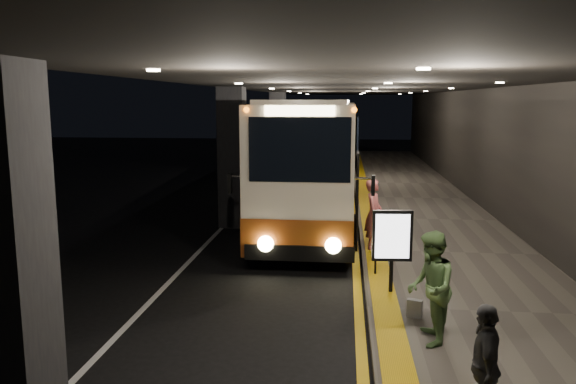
{
  "coord_description": "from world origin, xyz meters",
  "views": [
    {
      "loc": [
        2.04,
        -13.34,
        3.99
      ],
      "look_at": [
        0.62,
        0.55,
        1.7
      ],
      "focal_mm": 35.0,
      "sensor_mm": 36.0,
      "label": 1
    }
  ],
  "objects_px": {
    "coach_main": "(315,165)",
    "coach_second": "(323,142)",
    "info_sign": "(392,237)",
    "bag_polka": "(415,308)",
    "passenger_waiting_green": "(431,288)",
    "coach_third": "(329,132)",
    "passenger_boarding": "(374,214)",
    "passenger_waiting_grey": "(485,365)",
    "stanchion_post": "(376,249)"
  },
  "relations": [
    {
      "from": "passenger_waiting_grey",
      "to": "info_sign",
      "type": "distance_m",
      "value": 4.72
    },
    {
      "from": "coach_main",
      "to": "stanchion_post",
      "type": "relative_size",
      "value": 10.84
    },
    {
      "from": "bag_polka",
      "to": "coach_main",
      "type": "bearing_deg",
      "value": 104.72
    },
    {
      "from": "coach_main",
      "to": "coach_second",
      "type": "relative_size",
      "value": 1.07
    },
    {
      "from": "coach_third",
      "to": "passenger_waiting_grey",
      "type": "xyz_separation_m",
      "value": [
        2.91,
        -35.58,
        -0.78
      ]
    },
    {
      "from": "passenger_boarding",
      "to": "passenger_waiting_green",
      "type": "xyz_separation_m",
      "value": [
        0.62,
        -5.75,
        -0.01
      ]
    },
    {
      "from": "coach_main",
      "to": "passenger_waiting_green",
      "type": "xyz_separation_m",
      "value": [
        2.38,
        -9.74,
        -0.81
      ]
    },
    {
      "from": "passenger_waiting_green",
      "to": "passenger_waiting_grey",
      "type": "height_order",
      "value": "passenger_waiting_green"
    },
    {
      "from": "passenger_waiting_green",
      "to": "stanchion_post",
      "type": "height_order",
      "value": "passenger_waiting_green"
    },
    {
      "from": "passenger_waiting_green",
      "to": "coach_third",
      "type": "bearing_deg",
      "value": -173.64
    },
    {
      "from": "coach_main",
      "to": "coach_third",
      "type": "bearing_deg",
      "value": 91.2
    },
    {
      "from": "info_sign",
      "to": "stanchion_post",
      "type": "height_order",
      "value": "info_sign"
    },
    {
      "from": "passenger_boarding",
      "to": "coach_main",
      "type": "bearing_deg",
      "value": 35.08
    },
    {
      "from": "coach_third",
      "to": "passenger_boarding",
      "type": "height_order",
      "value": "coach_third"
    },
    {
      "from": "coach_third",
      "to": "passenger_waiting_green",
      "type": "distance_m",
      "value": 33.4
    },
    {
      "from": "coach_main",
      "to": "coach_third",
      "type": "relative_size",
      "value": 1.11
    },
    {
      "from": "passenger_waiting_grey",
      "to": "bag_polka",
      "type": "relative_size",
      "value": 4.67
    },
    {
      "from": "coach_third",
      "to": "coach_main",
      "type": "bearing_deg",
      "value": -91.59
    },
    {
      "from": "coach_main",
      "to": "passenger_waiting_grey",
      "type": "bearing_deg",
      "value": -76.86
    },
    {
      "from": "coach_second",
      "to": "passenger_boarding",
      "type": "xyz_separation_m",
      "value": [
        1.99,
        -16.28,
        -0.68
      ]
    },
    {
      "from": "passenger_waiting_grey",
      "to": "info_sign",
      "type": "height_order",
      "value": "info_sign"
    },
    {
      "from": "coach_second",
      "to": "bag_polka",
      "type": "distance_m",
      "value": 21.17
    },
    {
      "from": "info_sign",
      "to": "bag_polka",
      "type": "bearing_deg",
      "value": -80.35
    },
    {
      "from": "coach_second",
      "to": "passenger_waiting_grey",
      "type": "distance_m",
      "value": 24.51
    },
    {
      "from": "coach_main",
      "to": "passenger_waiting_green",
      "type": "bearing_deg",
      "value": -75.66
    },
    {
      "from": "passenger_waiting_green",
      "to": "info_sign",
      "type": "bearing_deg",
      "value": -168.12
    },
    {
      "from": "coach_third",
      "to": "stanchion_post",
      "type": "height_order",
      "value": "coach_third"
    },
    {
      "from": "info_sign",
      "to": "passenger_waiting_grey",
      "type": "bearing_deg",
      "value": -85.42
    },
    {
      "from": "coach_main",
      "to": "passenger_waiting_green",
      "type": "height_order",
      "value": "coach_main"
    },
    {
      "from": "passenger_waiting_grey",
      "to": "bag_polka",
      "type": "bearing_deg",
      "value": -165.2
    },
    {
      "from": "coach_main",
      "to": "bag_polka",
      "type": "bearing_deg",
      "value": -74.66
    },
    {
      "from": "coach_second",
      "to": "info_sign",
      "type": "bearing_deg",
      "value": -87.54
    },
    {
      "from": "coach_second",
      "to": "info_sign",
      "type": "height_order",
      "value": "coach_second"
    },
    {
      "from": "passenger_boarding",
      "to": "bag_polka",
      "type": "relative_size",
      "value": 5.64
    },
    {
      "from": "stanchion_post",
      "to": "passenger_waiting_green",
      "type": "bearing_deg",
      "value": -79.29
    },
    {
      "from": "coach_second",
      "to": "bag_polka",
      "type": "bearing_deg",
      "value": -87.07
    },
    {
      "from": "passenger_waiting_grey",
      "to": "info_sign",
      "type": "xyz_separation_m",
      "value": [
        -0.71,
        4.65,
        0.38
      ]
    },
    {
      "from": "passenger_boarding",
      "to": "stanchion_post",
      "type": "height_order",
      "value": "passenger_boarding"
    },
    {
      "from": "coach_main",
      "to": "info_sign",
      "type": "xyz_separation_m",
      "value": [
        1.96,
        -7.38,
        -0.58
      ]
    },
    {
      "from": "info_sign",
      "to": "stanchion_post",
      "type": "relative_size",
      "value": 1.46
    },
    {
      "from": "passenger_boarding",
      "to": "passenger_waiting_grey",
      "type": "relative_size",
      "value": 1.21
    },
    {
      "from": "coach_third",
      "to": "info_sign",
      "type": "distance_m",
      "value": 31.01
    },
    {
      "from": "passenger_boarding",
      "to": "coach_second",
      "type": "bearing_deg",
      "value": 18.23
    },
    {
      "from": "passenger_boarding",
      "to": "info_sign",
      "type": "xyz_separation_m",
      "value": [
        0.2,
        -3.39,
        0.22
      ]
    },
    {
      "from": "passenger_boarding",
      "to": "passenger_waiting_grey",
      "type": "xyz_separation_m",
      "value": [
        0.91,
        -8.05,
        -0.16
      ]
    },
    {
      "from": "bag_polka",
      "to": "info_sign",
      "type": "bearing_deg",
      "value": 103.78
    },
    {
      "from": "coach_main",
      "to": "coach_second",
      "type": "height_order",
      "value": "coach_main"
    },
    {
      "from": "passenger_waiting_green",
      "to": "bag_polka",
      "type": "bearing_deg",
      "value": -172.86
    },
    {
      "from": "passenger_waiting_green",
      "to": "bag_polka",
      "type": "relative_size",
      "value": 5.6
    },
    {
      "from": "passenger_boarding",
      "to": "bag_polka",
      "type": "height_order",
      "value": "passenger_boarding"
    }
  ]
}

